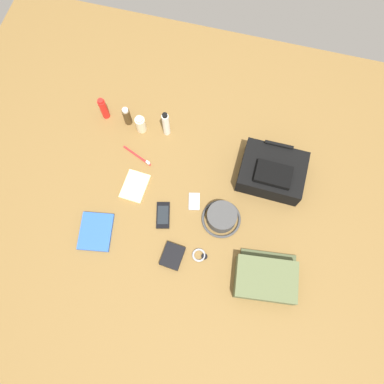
{
  "coord_description": "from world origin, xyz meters",
  "views": [
    {
      "loc": [
        0.14,
        -0.55,
        1.69
      ],
      "look_at": [
        0.0,
        0.0,
        0.04
      ],
      "focal_mm": 34.49,
      "sensor_mm": 36.0,
      "label": 1
    }
  ],
  "objects": [
    {
      "name": "ground_plane",
      "position": [
        0.0,
        0.0,
        -0.01
      ],
      "size": [
        2.64,
        2.02,
        0.02
      ],
      "primitive_type": "cube",
      "color": "brown",
      "rests_on": "ground"
    },
    {
      "name": "backpack",
      "position": [
        0.35,
        0.18,
        0.06
      ],
      "size": [
        0.31,
        0.25,
        0.14
      ],
      "color": "black",
      "rests_on": "ground_plane"
    },
    {
      "name": "toiletry_pouch",
      "position": [
        0.41,
        -0.31,
        0.04
      ],
      "size": [
        0.28,
        0.25,
        0.09
      ],
      "color": "#56603D",
      "rests_on": "ground_plane"
    },
    {
      "name": "bucket_hat",
      "position": [
        0.16,
        -0.08,
        0.03
      ],
      "size": [
        0.19,
        0.19,
        0.08
      ],
      "color": "#414141",
      "rests_on": "ground_plane"
    },
    {
      "name": "sunscreen_spray",
      "position": [
        -0.54,
        0.31,
        0.07
      ],
      "size": [
        0.04,
        0.04,
        0.14
      ],
      "color": "red",
      "rests_on": "ground_plane"
    },
    {
      "name": "cologne_bottle",
      "position": [
        -0.42,
        0.3,
        0.06
      ],
      "size": [
        0.04,
        0.04,
        0.12
      ],
      "color": "#473319",
      "rests_on": "ground_plane"
    },
    {
      "name": "lotion_bottle",
      "position": [
        -0.34,
        0.28,
        0.05
      ],
      "size": [
        0.05,
        0.05,
        0.11
      ],
      "color": "beige",
      "rests_on": "ground_plane"
    },
    {
      "name": "toothpaste_tube",
      "position": [
        -0.21,
        0.3,
        0.08
      ],
      "size": [
        0.03,
        0.03,
        0.17
      ],
      "color": "white",
      "rests_on": "ground_plane"
    },
    {
      "name": "paperback_novel",
      "position": [
        -0.39,
        -0.29,
        0.01
      ],
      "size": [
        0.17,
        0.2,
        0.02
      ],
      "color": "blue",
      "rests_on": "ground_plane"
    },
    {
      "name": "cell_phone",
      "position": [
        -0.11,
        -0.14,
        0.01
      ],
      "size": [
        0.09,
        0.14,
        0.01
      ],
      "color": "black",
      "rests_on": "ground_plane"
    },
    {
      "name": "media_player",
      "position": [
        0.02,
        -0.03,
        0.01
      ],
      "size": [
        0.07,
        0.09,
        0.01
      ],
      "color": "#B7B7BC",
      "rests_on": "ground_plane"
    },
    {
      "name": "wristwatch",
      "position": [
        0.11,
        -0.28,
        0.01
      ],
      "size": [
        0.07,
        0.06,
        0.01
      ],
      "color": "#99999E",
      "rests_on": "ground_plane"
    },
    {
      "name": "toothbrush",
      "position": [
        -0.31,
        0.13,
        0.01
      ],
      "size": [
        0.16,
        0.07,
        0.02
      ],
      "color": "red",
      "rests_on": "ground_plane"
    },
    {
      "name": "wallet",
      "position": [
        -0.01,
        -0.31,
        0.01
      ],
      "size": [
        0.1,
        0.12,
        0.02
      ],
      "primitive_type": "cube",
      "rotation": [
        0.0,
        0.0,
        -0.09
      ],
      "color": "black",
      "rests_on": "ground_plane"
    },
    {
      "name": "notepad",
      "position": [
        -0.28,
        -0.03,
        0.01
      ],
      "size": [
        0.12,
        0.16,
        0.02
      ],
      "primitive_type": "cube",
      "rotation": [
        0.0,
        0.0,
        -0.06
      ],
      "color": "beige",
      "rests_on": "ground_plane"
    }
  ]
}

